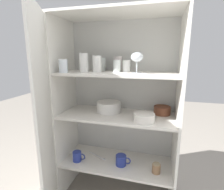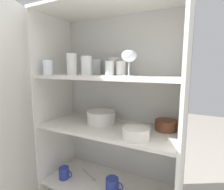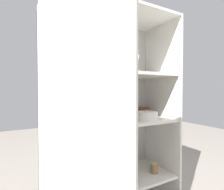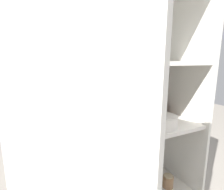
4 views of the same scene
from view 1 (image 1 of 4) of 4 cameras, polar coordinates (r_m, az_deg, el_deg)
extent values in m
cube|color=silver|center=(1.66, 3.33, -4.01)|extent=(0.97, 0.02, 1.55)
cube|color=white|center=(1.64, -14.80, -4.60)|extent=(0.02, 0.43, 1.55)
cube|color=white|center=(1.44, 20.56, -7.44)|extent=(0.02, 0.43, 1.55)
cube|color=white|center=(1.42, 1.84, 25.15)|extent=(0.97, 0.43, 0.02)
cube|color=silver|center=(1.67, 1.53, -21.10)|extent=(0.93, 0.39, 0.02)
cube|color=silver|center=(1.47, 1.62, -6.76)|extent=(0.93, 0.39, 0.02)
cube|color=silver|center=(1.40, 1.71, 6.97)|extent=(0.93, 0.39, 0.02)
cube|color=silver|center=(1.25, -20.80, -10.47)|extent=(0.23, 0.44, 1.55)
cylinder|color=white|center=(1.41, -15.63, 9.10)|extent=(0.07, 0.07, 0.10)
cylinder|color=silver|center=(1.51, 1.96, 10.14)|extent=(0.08, 0.08, 0.12)
cylinder|color=white|center=(1.43, -4.91, 10.10)|extent=(0.07, 0.07, 0.13)
cylinder|color=white|center=(1.44, 4.75, 9.40)|extent=(0.06, 0.06, 0.09)
cylinder|color=white|center=(1.57, -3.64, 10.00)|extent=(0.08, 0.08, 0.11)
cylinder|color=white|center=(1.43, 1.64, 9.42)|extent=(0.06, 0.06, 0.10)
cylinder|color=white|center=(1.44, -9.19, 10.34)|extent=(0.07, 0.07, 0.15)
cylinder|color=white|center=(1.33, 8.02, 7.14)|extent=(0.07, 0.07, 0.01)
cylinder|color=white|center=(1.32, 8.07, 8.96)|extent=(0.01, 0.01, 0.08)
ellipsoid|color=white|center=(1.32, 8.17, 12.22)|extent=(0.09, 0.09, 0.07)
cylinder|color=white|center=(1.53, -1.06, -5.35)|extent=(0.21, 0.21, 0.01)
cylinder|color=white|center=(1.53, -1.06, -5.03)|extent=(0.21, 0.21, 0.01)
cylinder|color=white|center=(1.53, -1.06, -4.71)|extent=(0.21, 0.21, 0.01)
cylinder|color=white|center=(1.53, -1.06, -4.39)|extent=(0.21, 0.21, 0.01)
cylinder|color=white|center=(1.52, -1.06, -4.06)|extent=(0.21, 0.21, 0.01)
cylinder|color=white|center=(1.52, -1.06, -3.74)|extent=(0.21, 0.21, 0.01)
cylinder|color=white|center=(1.52, -1.06, -3.41)|extent=(0.21, 0.21, 0.01)
cylinder|color=white|center=(1.52, -1.07, -3.09)|extent=(0.21, 0.21, 0.01)
cylinder|color=white|center=(1.51, -1.07, -2.76)|extent=(0.21, 0.21, 0.01)
cylinder|color=white|center=(1.51, -1.07, -2.43)|extent=(0.21, 0.21, 0.01)
cylinder|color=silver|center=(1.32, 10.43, -7.25)|extent=(0.16, 0.16, 0.06)
torus|color=silver|center=(1.31, 10.47, -6.09)|extent=(0.16, 0.16, 0.01)
cylinder|color=brown|center=(1.53, 16.04, -4.82)|extent=(0.14, 0.14, 0.07)
torus|color=brown|center=(1.52, 16.10, -3.75)|extent=(0.14, 0.14, 0.01)
cylinder|color=#283893|center=(1.67, -11.34, -19.04)|extent=(0.08, 0.08, 0.09)
torus|color=#283893|center=(1.65, -9.76, -19.24)|extent=(0.06, 0.01, 0.06)
cylinder|color=#283893|center=(1.59, 2.94, -20.50)|extent=(0.09, 0.09, 0.09)
torus|color=#283893|center=(1.58, 5.01, -20.60)|extent=(0.06, 0.01, 0.06)
cylinder|color=#99704C|center=(1.55, 14.25, -22.26)|extent=(0.07, 0.07, 0.07)
cylinder|color=tan|center=(1.53, 14.33, -21.00)|extent=(0.06, 0.06, 0.01)
cylinder|color=silver|center=(1.74, -5.15, -19.01)|extent=(0.18, 0.09, 0.01)
ellipsoid|color=silver|center=(1.68, -2.65, -20.18)|extent=(0.04, 0.04, 0.01)
camera|label=2|loc=(0.40, 46.70, -2.35)|focal=28.00mm
camera|label=3|loc=(1.01, -58.41, -8.12)|focal=28.00mm
camera|label=4|loc=(0.93, -37.09, 2.49)|focal=28.00mm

